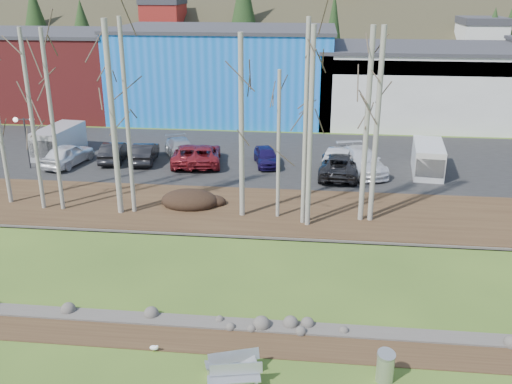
# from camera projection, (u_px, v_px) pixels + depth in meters

# --- Properties ---
(ground) EXTENTS (200.00, 200.00, 0.00)m
(ground) POSITION_uv_depth(u_px,v_px,m) (220.00, 378.00, 18.76)
(ground) COLOR #3A561D
(ground) RESTS_ON ground
(dirt_strip) EXTENTS (80.00, 1.80, 0.03)m
(dirt_strip) POSITION_uv_depth(u_px,v_px,m) (229.00, 340.00, 20.71)
(dirt_strip) COLOR #382616
(dirt_strip) RESTS_ON ground
(near_bank_rocks) EXTENTS (80.00, 0.80, 0.50)m
(near_bank_rocks) POSITION_uv_depth(u_px,v_px,m) (234.00, 325.00, 21.65)
(near_bank_rocks) COLOR #47423D
(near_bank_rocks) RESTS_ON ground
(river) EXTENTS (80.00, 8.00, 0.90)m
(river) POSITION_uv_depth(u_px,v_px,m) (247.00, 274.00, 25.47)
(river) COLOR black
(river) RESTS_ON ground
(far_bank_rocks) EXTENTS (80.00, 0.80, 0.46)m
(far_bank_rocks) POSITION_uv_depth(u_px,v_px,m) (257.00, 236.00, 29.29)
(far_bank_rocks) COLOR #47423D
(far_bank_rocks) RESTS_ON ground
(far_bank) EXTENTS (80.00, 7.00, 0.15)m
(far_bank) POSITION_uv_depth(u_px,v_px,m) (263.00, 211.00, 32.25)
(far_bank) COLOR #382616
(far_bank) RESTS_ON ground
(parking_lot) EXTENTS (80.00, 14.00, 0.14)m
(parking_lot) POSITION_uv_depth(u_px,v_px,m) (277.00, 157.00, 42.04)
(parking_lot) COLOR black
(parking_lot) RESTS_ON ground
(building_brick) EXTENTS (16.32, 12.24, 7.80)m
(building_brick) POSITION_uv_depth(u_px,v_px,m) (46.00, 71.00, 56.22)
(building_brick) COLOR maroon
(building_brick) RESTS_ON ground
(building_blue) EXTENTS (20.40, 12.24, 8.30)m
(building_blue) POSITION_uv_depth(u_px,v_px,m) (226.00, 72.00, 54.28)
(building_blue) COLOR blue
(building_blue) RESTS_ON ground
(building_white) EXTENTS (18.36, 12.24, 6.80)m
(building_white) POSITION_uv_depth(u_px,v_px,m) (418.00, 83.00, 52.67)
(building_white) COLOR beige
(building_white) RESTS_ON ground
(bench_intact) EXTENTS (1.76, 0.84, 0.85)m
(bench_intact) POSITION_uv_depth(u_px,v_px,m) (235.00, 378.00, 18.14)
(bench_intact) COLOR silver
(bench_intact) RESTS_ON ground
(bench_damaged) EXTENTS (1.80, 1.08, 0.76)m
(bench_damaged) POSITION_uv_depth(u_px,v_px,m) (232.00, 364.00, 18.86)
(bench_damaged) COLOR silver
(bench_damaged) RESTS_ON ground
(litter_bin) EXTENTS (0.76, 0.76, 0.99)m
(litter_bin) POSITION_uv_depth(u_px,v_px,m) (385.00, 368.00, 18.50)
(litter_bin) COLOR silver
(litter_bin) RESTS_ON ground
(seagull) EXTENTS (0.38, 0.18, 0.27)m
(seagull) POSITION_uv_depth(u_px,v_px,m) (154.00, 348.00, 20.08)
(seagull) COLOR gold
(seagull) RESTS_ON ground
(dirt_mound) EXTENTS (3.30, 2.33, 0.65)m
(dirt_mound) POSITION_uv_depth(u_px,v_px,m) (190.00, 199.00, 32.81)
(dirt_mound) COLOR black
(dirt_mound) RESTS_ON far_bank
(birch_1) EXTENTS (0.22, 0.22, 9.95)m
(birch_1) POSITION_uv_depth(u_px,v_px,m) (52.00, 123.00, 30.65)
(birch_1) COLOR #ACA99A
(birch_1) RESTS_ON far_bank
(birch_2) EXTENTS (0.31, 0.31, 10.42)m
(birch_2) POSITION_uv_depth(u_px,v_px,m) (113.00, 121.00, 30.06)
(birch_2) COLOR #ACA99A
(birch_2) RESTS_ON far_bank
(birch_3) EXTENTS (0.23, 0.23, 10.51)m
(birch_3) POSITION_uv_depth(u_px,v_px,m) (127.00, 119.00, 30.21)
(birch_3) COLOR #ACA99A
(birch_3) RESTS_ON far_bank
(birch_4) EXTENTS (0.28, 0.28, 9.78)m
(birch_4) POSITION_uv_depth(u_px,v_px,m) (241.00, 128.00, 29.83)
(birch_4) COLOR #ACA99A
(birch_4) RESTS_ON far_bank
(birch_5) EXTENTS (0.20, 0.20, 7.98)m
(birch_5) POSITION_uv_depth(u_px,v_px,m) (278.00, 146.00, 29.97)
(birch_5) COLOR #ACA99A
(birch_5) RESTS_ON far_bank
(birch_6) EXTENTS (0.23, 0.23, 10.58)m
(birch_6) POSITION_uv_depth(u_px,v_px,m) (305.00, 126.00, 28.70)
(birch_6) COLOR #ACA99A
(birch_6) RESTS_ON far_bank
(birch_7) EXTENTS (0.26, 0.26, 10.25)m
(birch_7) POSITION_uv_depth(u_px,v_px,m) (310.00, 130.00, 28.50)
(birch_7) COLOR #ACA99A
(birch_7) RESTS_ON far_bank
(birch_8) EXTENTS (0.28, 0.28, 10.17)m
(birch_8) POSITION_uv_depth(u_px,v_px,m) (377.00, 128.00, 29.11)
(birch_8) COLOR #ACA99A
(birch_8) RESTS_ON far_bank
(birch_10) EXTENTS (0.28, 0.28, 10.17)m
(birch_10) POSITION_uv_depth(u_px,v_px,m) (366.00, 128.00, 29.16)
(birch_10) COLOR #ACA99A
(birch_10) RESTS_ON far_bank
(birch_11) EXTENTS (0.22, 0.22, 9.95)m
(birch_11) POSITION_uv_depth(u_px,v_px,m) (32.00, 122.00, 30.77)
(birch_11) COLOR #ACA99A
(birch_11) RESTS_ON far_bank
(street_lamp) EXTENTS (1.35, 0.54, 3.59)m
(street_lamp) POSITION_uv_depth(u_px,v_px,m) (25.00, 128.00, 38.42)
(street_lamp) COLOR #262628
(street_lamp) RESTS_ON parking_lot
(car_0) EXTENTS (2.63, 4.76, 1.53)m
(car_0) POSITION_uv_depth(u_px,v_px,m) (68.00, 154.00, 39.83)
(car_0) COLOR white
(car_0) RESTS_ON parking_lot
(car_1) EXTENTS (1.95, 4.34, 1.38)m
(car_1) POSITION_uv_depth(u_px,v_px,m) (114.00, 151.00, 40.77)
(car_1) COLOR black
(car_1) RESTS_ON parking_lot
(car_2) EXTENTS (3.04, 5.26, 1.38)m
(car_2) POSITION_uv_depth(u_px,v_px,m) (204.00, 154.00, 40.09)
(car_2) COLOR maroon
(car_2) RESTS_ON parking_lot
(car_3) EXTENTS (3.70, 4.99, 1.34)m
(car_3) POSITION_uv_depth(u_px,v_px,m) (182.00, 149.00, 41.44)
(car_3) COLOR #9A9FA2
(car_3) RESTS_ON parking_lot
(car_4) EXTENTS (2.34, 4.01, 1.28)m
(car_4) POSITION_uv_depth(u_px,v_px,m) (266.00, 156.00, 39.87)
(car_4) COLOR #1C124B
(car_4) RESTS_ON parking_lot
(car_5) EXTENTS (2.58, 4.58, 1.43)m
(car_5) POSITION_uv_depth(u_px,v_px,m) (340.00, 157.00, 39.44)
(car_5) COLOR #AFAFB1
(car_5) RESTS_ON parking_lot
(car_6) EXTENTS (2.87, 5.57, 1.50)m
(car_6) POSITION_uv_depth(u_px,v_px,m) (339.00, 164.00, 37.69)
(car_6) COLOR #252427
(car_6) RESTS_ON parking_lot
(car_7) EXTENTS (3.73, 5.81, 1.57)m
(car_7) POSITION_uv_depth(u_px,v_px,m) (362.00, 161.00, 38.34)
(car_7) COLOR white
(car_7) RESTS_ON parking_lot
(car_8) EXTENTS (1.95, 4.34, 1.38)m
(car_8) POSITION_uv_depth(u_px,v_px,m) (145.00, 152.00, 40.54)
(car_8) COLOR black
(car_8) RESTS_ON parking_lot
(car_9) EXTENTS (3.04, 5.26, 1.38)m
(car_9) POSITION_uv_depth(u_px,v_px,m) (189.00, 154.00, 40.21)
(car_9) COLOR maroon
(car_9) RESTS_ON parking_lot
(van_white) EXTENTS (2.35, 4.69, 1.98)m
(van_white) POSITION_uv_depth(u_px,v_px,m) (428.00, 159.00, 37.99)
(van_white) COLOR white
(van_white) RESTS_ON parking_lot
(van_grey) EXTENTS (2.45, 4.91, 2.07)m
(van_grey) POSITION_uv_depth(u_px,v_px,m) (58.00, 142.00, 41.98)
(van_grey) COLOR #BABCBF
(van_grey) RESTS_ON parking_lot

